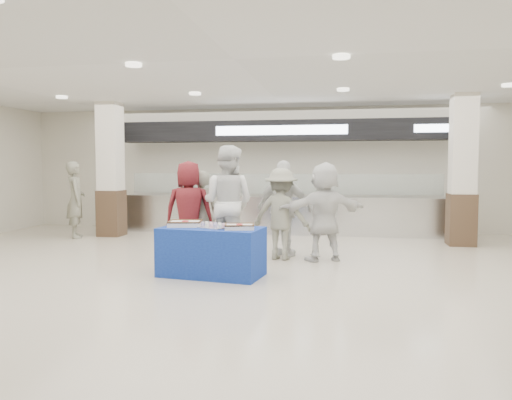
% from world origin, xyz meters
% --- Properties ---
extents(ground, '(14.00, 14.00, 0.00)m').
position_xyz_m(ground, '(0.00, 0.00, 0.00)').
color(ground, beige).
rests_on(ground, ground).
extents(serving_line, '(8.70, 0.85, 2.80)m').
position_xyz_m(serving_line, '(0.00, 5.40, 1.16)').
color(serving_line, silver).
rests_on(serving_line, ground).
extents(column_left, '(0.55, 0.55, 3.20)m').
position_xyz_m(column_left, '(-4.00, 4.20, 1.53)').
color(column_left, '#3A281A').
rests_on(column_left, ground).
extents(column_right, '(0.55, 0.55, 3.20)m').
position_xyz_m(column_right, '(4.00, 4.20, 1.53)').
color(column_right, '#3A281A').
rests_on(column_right, ground).
extents(display_table, '(1.64, 0.99, 0.75)m').
position_xyz_m(display_table, '(-0.44, 0.38, 0.38)').
color(display_table, '#163698').
rests_on(display_table, ground).
extents(sheet_cake_left, '(0.55, 0.46, 0.10)m').
position_xyz_m(sheet_cake_left, '(-0.88, 0.45, 0.80)').
color(sheet_cake_left, silver).
rests_on(sheet_cake_left, display_table).
extents(sheet_cake_right, '(0.49, 0.42, 0.09)m').
position_xyz_m(sheet_cake_right, '(0.02, 0.26, 0.80)').
color(sheet_cake_right, silver).
rests_on(sheet_cake_right, display_table).
extents(cupcake_tray, '(0.56, 0.52, 0.07)m').
position_xyz_m(cupcake_tray, '(-0.41, 0.35, 0.79)').
color(cupcake_tray, silver).
rests_on(cupcake_tray, display_table).
extents(civilian_maroon, '(0.95, 0.70, 1.78)m').
position_xyz_m(civilian_maroon, '(-1.21, 1.63, 0.89)').
color(civilian_maroon, maroon).
rests_on(civilian_maroon, ground).
extents(soldier_a, '(0.62, 0.44, 1.61)m').
position_xyz_m(soldier_a, '(-1.03, 1.85, 0.80)').
color(soldier_a, slate).
rests_on(soldier_a, ground).
extents(chef_tall, '(1.13, 0.95, 2.06)m').
position_xyz_m(chef_tall, '(-0.51, 1.69, 1.03)').
color(chef_tall, white).
rests_on(chef_tall, ground).
extents(chef_short, '(1.13, 0.71, 1.80)m').
position_xyz_m(chef_short, '(0.44, 2.24, 0.90)').
color(chef_short, white).
rests_on(chef_short, ground).
extents(soldier_b, '(1.16, 0.80, 1.65)m').
position_xyz_m(soldier_b, '(0.43, 1.92, 0.83)').
color(soldier_b, slate).
rests_on(soldier_b, ground).
extents(civilian_white, '(1.71, 1.13, 1.76)m').
position_xyz_m(civilian_white, '(1.20, 1.93, 0.88)').
color(civilian_white, white).
rests_on(civilian_white, ground).
extents(soldier_bg, '(0.70, 0.78, 1.79)m').
position_xyz_m(soldier_bg, '(-4.65, 3.73, 0.90)').
color(soldier_bg, slate).
rests_on(soldier_bg, ground).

